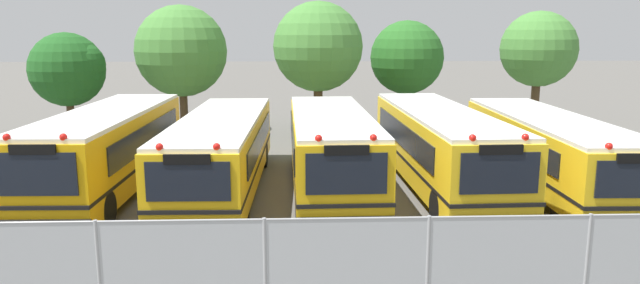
% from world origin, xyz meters
% --- Properties ---
extents(ground_plane, '(160.00, 160.00, 0.00)m').
position_xyz_m(ground_plane, '(0.00, 0.00, 0.00)').
color(ground_plane, '#595651').
extents(school_bus_0, '(2.67, 10.15, 2.77)m').
position_xyz_m(school_bus_0, '(-7.16, 0.06, 1.45)').
color(school_bus_0, '#EAA80C').
rests_on(school_bus_0, ground_plane).
extents(school_bus_1, '(2.68, 10.61, 2.57)m').
position_xyz_m(school_bus_1, '(-3.55, -0.01, 1.35)').
color(school_bus_1, yellow).
rests_on(school_bus_1, ground_plane).
extents(school_bus_2, '(2.63, 9.67, 2.70)m').
position_xyz_m(school_bus_2, '(-0.05, -0.25, 1.42)').
color(school_bus_2, yellow).
rests_on(school_bus_2, ground_plane).
extents(school_bus_3, '(2.69, 10.79, 2.71)m').
position_xyz_m(school_bus_3, '(3.55, 0.18, 1.43)').
color(school_bus_3, yellow).
rests_on(school_bus_3, ground_plane).
extents(school_bus_4, '(2.75, 10.80, 2.51)m').
position_xyz_m(school_bus_4, '(7.11, 0.02, 1.33)').
color(school_bus_4, yellow).
rests_on(school_bus_4, ground_plane).
extents(tree_0, '(3.52, 3.44, 5.06)m').
position_xyz_m(tree_0, '(-11.66, 9.23, 3.37)').
color(tree_0, '#4C3823').
rests_on(tree_0, ground_plane).
extents(tree_1, '(4.57, 4.57, 6.40)m').
position_xyz_m(tree_1, '(-6.96, 11.27, 4.19)').
color(tree_1, '#4C3823').
rests_on(tree_1, ground_plane).
extents(tree_2, '(4.30, 4.30, 6.52)m').
position_xyz_m(tree_2, '(-0.13, 9.71, 4.38)').
color(tree_2, '#4C3823').
rests_on(tree_2, ground_plane).
extents(tree_3, '(3.74, 3.74, 5.65)m').
position_xyz_m(tree_3, '(4.53, 11.29, 3.84)').
color(tree_3, '#4C3823').
rests_on(tree_3, ground_plane).
extents(tree_4, '(3.92, 3.92, 6.14)m').
position_xyz_m(tree_4, '(11.45, 11.74, 4.19)').
color(tree_4, '#4C3823').
rests_on(tree_4, ground_plane).
extents(chainlink_fence, '(21.31, 0.07, 1.78)m').
position_xyz_m(chainlink_fence, '(-0.22, -8.21, 0.93)').
color(chainlink_fence, '#9EA0A3').
rests_on(chainlink_fence, ground_plane).
extents(traffic_cone, '(0.37, 0.37, 0.49)m').
position_xyz_m(traffic_cone, '(-4.09, -6.77, 0.25)').
color(traffic_cone, '#EA5914').
rests_on(traffic_cone, ground_plane).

